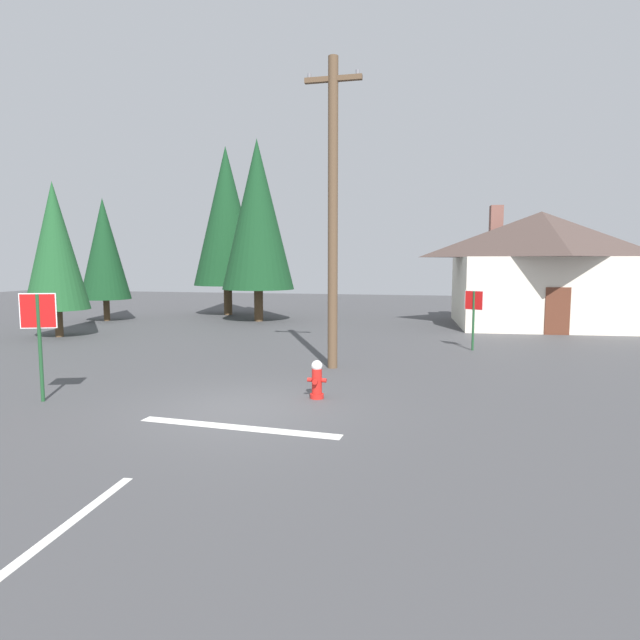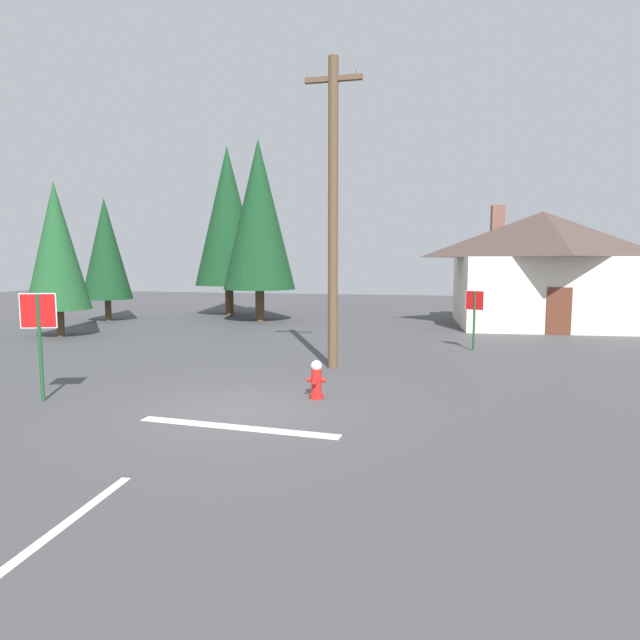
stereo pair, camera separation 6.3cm
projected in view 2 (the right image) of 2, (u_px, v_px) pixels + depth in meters
The scene contains 12 objects.
ground_plane at pixel (240, 411), 11.22m from camera, with size 80.00×80.00×0.10m, color #424244.
lane_stop_bar at pixel (237, 427), 9.92m from camera, with size 3.96×0.30×0.01m, color silver.
lane_center_stripe at pixel (58, 529), 6.13m from camera, with size 2.99×0.14×0.01m, color silver.
stop_sign_near at pixel (39, 324), 11.64m from camera, with size 0.72×0.28×2.38m.
fire_hydrant at pixel (316, 380), 12.01m from camera, with size 0.43×0.37×0.86m.
utility_pole at pixel (333, 210), 15.04m from camera, with size 1.60×0.28×8.62m.
stop_sign_far at pixel (474, 308), 18.45m from camera, with size 0.60×0.33×2.07m.
house at pixel (541, 267), 25.47m from camera, with size 8.57×7.68×5.84m.
pine_tree_tall_left at pixel (56, 246), 21.66m from camera, with size 2.50×2.50×6.26m.
pine_tree_mid_left at pixel (228, 217), 30.67m from camera, with size 3.83×3.83×9.57m.
pine_tree_short_left at pixel (106, 249), 27.69m from camera, with size 2.52×2.52×6.31m.
pine_tree_far_center at pixel (259, 215), 27.28m from camera, with size 3.69×3.69×9.21m.
Camera 2 is at (4.11, -10.29, 3.04)m, focal length 30.17 mm.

